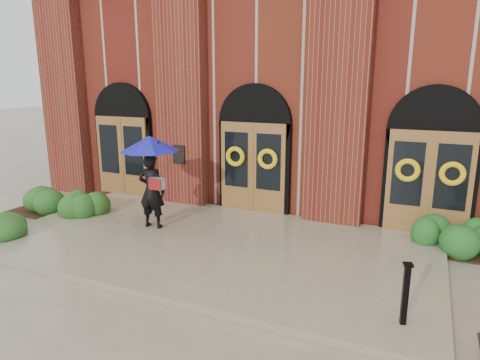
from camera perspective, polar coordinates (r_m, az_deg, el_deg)
The scene contains 7 objects.
ground at distance 9.97m, azimuth -4.32°, elevation -9.19°, with size 90.00×90.00×0.00m, color gray.
landing at distance 10.07m, azimuth -3.92°, elevation -8.50°, with size 10.00×5.30×0.15m, color gray.
church_building at distance 17.44m, azimuth 9.51°, elevation 12.20°, with size 16.20×12.53×7.00m.
man_with_umbrella at distance 10.72m, azimuth -11.86°, elevation 2.10°, with size 1.61×1.61×2.32m.
metal_post at distance 7.14m, azimuth 21.20°, elevation -13.81°, with size 0.17×0.17×1.00m.
hedge_wall_left at distance 13.38m, azimuth -23.22°, elevation -2.74°, with size 2.75×1.10×0.71m, color #23511B.
hedge_wall_right at distance 10.92m, azimuth 28.69°, elevation -6.86°, with size 2.73×1.09×0.70m, color #1E561E.
Camera 1 is at (4.39, -8.09, 3.84)m, focal length 32.00 mm.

